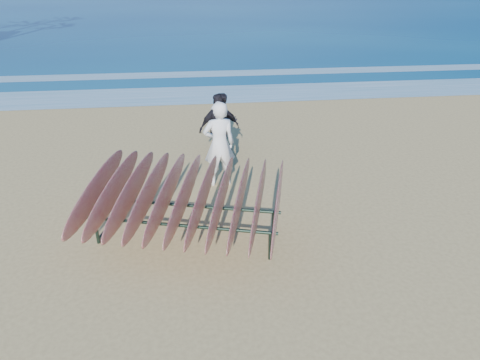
{
  "coord_description": "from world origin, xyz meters",
  "views": [
    {
      "loc": [
        -0.79,
        -5.81,
        4.25
      ],
      "look_at": [
        0.0,
        0.8,
        0.95
      ],
      "focal_mm": 32.0,
      "sensor_mm": 36.0,
      "label": 1
    }
  ],
  "objects_px": {
    "person_white": "(219,144)",
    "person_dark_b": "(219,128)",
    "person_dark_a": "(223,123)",
    "surfboard_rack": "(184,197)"
  },
  "relations": [
    {
      "from": "surfboard_rack",
      "to": "person_white",
      "type": "bearing_deg",
      "value": 86.0
    },
    {
      "from": "surfboard_rack",
      "to": "person_dark_b",
      "type": "distance_m",
      "value": 3.46
    },
    {
      "from": "person_dark_a",
      "to": "surfboard_rack",
      "type": "bearing_deg",
      "value": -124.42
    },
    {
      "from": "surfboard_rack",
      "to": "person_white",
      "type": "height_order",
      "value": "person_white"
    },
    {
      "from": "person_white",
      "to": "person_dark_b",
      "type": "relative_size",
      "value": 1.11
    },
    {
      "from": "surfboard_rack",
      "to": "person_dark_a",
      "type": "relative_size",
      "value": 2.44
    },
    {
      "from": "person_white",
      "to": "person_dark_a",
      "type": "bearing_deg",
      "value": -105.25
    },
    {
      "from": "person_white",
      "to": "person_dark_b",
      "type": "bearing_deg",
      "value": -102.13
    },
    {
      "from": "person_dark_b",
      "to": "person_white",
      "type": "bearing_deg",
      "value": 73.5
    },
    {
      "from": "person_white",
      "to": "person_dark_a",
      "type": "distance_m",
      "value": 1.85
    }
  ]
}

